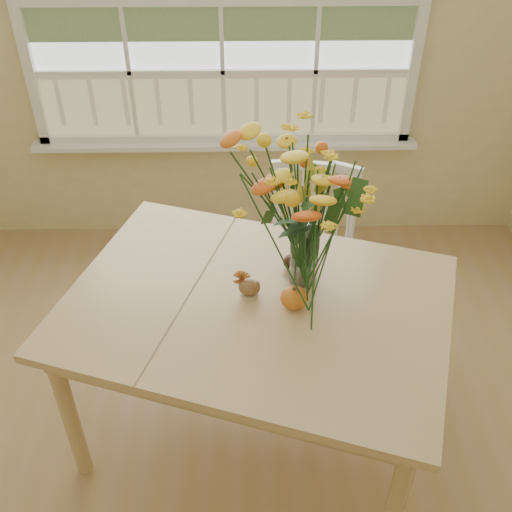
{
  "coord_description": "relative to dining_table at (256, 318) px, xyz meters",
  "views": [
    {
      "loc": [
        0.14,
        -1.24,
        2.47
      ],
      "look_at": [
        0.17,
        0.58,
        1.04
      ],
      "focal_mm": 42.0,
      "sensor_mm": 36.0,
      "label": 1
    }
  ],
  "objects": [
    {
      "name": "turkey_figurine",
      "position": [
        -0.03,
        0.04,
        0.14
      ],
      "size": [
        0.1,
        0.08,
        0.11
      ],
      "rotation": [
        0.0,
        0.0,
        -0.12
      ],
      "color": "#CCB78C",
      "rests_on": "dining_table"
    },
    {
      "name": "wall_back",
      "position": [
        -0.17,
        1.69,
        0.62
      ],
      "size": [
        4.0,
        0.02,
        2.7
      ],
      "primitive_type": "cube",
      "color": "#D8C38A",
      "rests_on": "floor"
    },
    {
      "name": "pumpkin",
      "position": [
        0.15,
        -0.03,
        0.14
      ],
      "size": [
        0.11,
        0.11,
        0.09
      ],
      "primitive_type": "ellipsoid",
      "color": "#D45419",
      "rests_on": "dining_table"
    },
    {
      "name": "window",
      "position": [
        -0.17,
        1.65,
        0.8
      ],
      "size": [
        2.42,
        0.12,
        1.74
      ],
      "color": "silver",
      "rests_on": "wall_back"
    },
    {
      "name": "dark_gourd",
      "position": [
        0.16,
        0.21,
        0.12
      ],
      "size": [
        0.12,
        0.07,
        0.06
      ],
      "color": "#38160F",
      "rests_on": "dining_table"
    },
    {
      "name": "windsor_chair",
      "position": [
        0.3,
        0.72,
        -0.18
      ],
      "size": [
        0.53,
        0.51,
        0.98
      ],
      "rotation": [
        0.0,
        0.0,
        -0.19
      ],
      "color": "white",
      "rests_on": "floor"
    },
    {
      "name": "dining_table",
      "position": [
        0.0,
        0.0,
        0.0
      ],
      "size": [
        1.8,
        1.53,
        0.82
      ],
      "rotation": [
        0.0,
        0.0,
        -0.32
      ],
      "color": "tan",
      "rests_on": "floor"
    },
    {
      "name": "flower_vase",
      "position": [
        0.2,
        0.14,
        0.49
      ],
      "size": [
        0.56,
        0.56,
        0.67
      ],
      "color": "white",
      "rests_on": "dining_table"
    }
  ]
}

